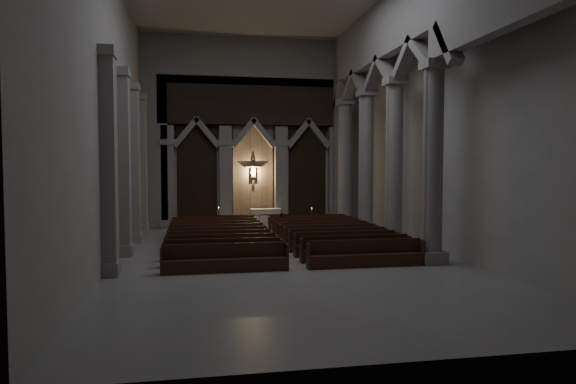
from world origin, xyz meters
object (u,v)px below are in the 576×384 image
object	(u,v)px
candle_stand_left	(219,224)
candle_stand_right	(312,222)
altar	(266,216)
pews	(276,241)
worshipper	(282,223)
altar_rail	(259,220)

from	to	relation	value
candle_stand_left	candle_stand_right	xyz separation A→B (m)	(5.75, -0.11, -0.03)
candle_stand_right	altar	bearing A→B (deg)	151.76
pews	worshipper	size ratio (longest dim) A/B	8.94
altar_rail	pews	xyz separation A→B (m)	(0.00, -6.22, -0.34)
altar_rail	altar	bearing A→B (deg)	73.52
altar	candle_stand_left	size ratio (longest dim) A/B	1.40
altar_rail	pews	world-z (taller)	pews
pews	candle_stand_right	bearing A→B (deg)	64.53
altar	candle_stand_right	bearing A→B (deg)	-28.24
altar	worshipper	xyz separation A→B (m)	(0.41, -3.83, -0.04)
altar_rail	worshipper	size ratio (longest dim) A/B	4.33
candle_stand_left	worshipper	bearing A→B (deg)	-35.76
candle_stand_left	altar_rail	bearing A→B (deg)	-24.05
candle_stand_left	candle_stand_right	distance (m)	5.75
altar	pews	distance (m)	8.64
candle_stand_left	pews	size ratio (longest dim) A/B	0.13
worshipper	altar_rail	bearing A→B (deg)	130.49
pews	worshipper	distance (m)	4.91
altar	candle_stand_left	world-z (taller)	candle_stand_left
pews	altar	bearing A→B (deg)	85.31
altar_rail	candle_stand_right	size ratio (longest dim) A/B	4.10
pews	worshipper	world-z (taller)	worshipper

